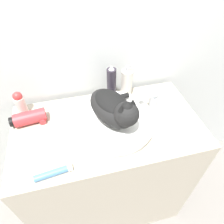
{
  "coord_description": "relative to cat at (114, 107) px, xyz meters",
  "views": [
    {
      "loc": [
        -0.14,
        -0.39,
        1.65
      ],
      "look_at": [
        0.02,
        0.25,
        1.0
      ],
      "focal_mm": 32.0,
      "sensor_mm": 36.0,
      "label": 1
    }
  ],
  "objects": [
    {
      "name": "cat",
      "position": [
        0.0,
        0.0,
        0.0
      ],
      "size": [
        0.25,
        0.31,
        0.18
      ],
      "rotation": [
        0.0,
        0.0,
        5.11
      ],
      "color": "black",
      "rests_on": "sink_basin"
    },
    {
      "name": "vanity_counter",
      "position": [
        -0.03,
        0.01,
        -0.58
      ],
      "size": [
        0.95,
        0.52,
        0.9
      ],
      "color": "#B2A893",
      "rests_on": "ground_plane"
    },
    {
      "name": "hairspray_can_black",
      "position": [
        0.04,
        0.21,
        -0.03
      ],
      "size": [
        0.05,
        0.05,
        0.21
      ],
      "color": "#28232D",
      "rests_on": "vanity_counter"
    },
    {
      "name": "cream_tube",
      "position": [
        -0.3,
        -0.19,
        -0.11
      ],
      "size": [
        0.15,
        0.05,
        0.03
      ],
      "rotation": [
        0.0,
        0.0,
        0.12
      ],
      "color": "#4C7FB2",
      "rests_on": "vanity_counter"
    },
    {
      "name": "soap_pump_bottle",
      "position": [
        0.13,
        0.21,
        -0.04
      ],
      "size": [
        0.06,
        0.06,
        0.2
      ],
      "color": "silver",
      "rests_on": "vanity_counter"
    },
    {
      "name": "hair_dryer",
      "position": [
        -0.4,
        0.13,
        -0.1
      ],
      "size": [
        0.18,
        0.09,
        0.07
      ],
      "rotation": [
        0.0,
        0.0,
        3.26
      ],
      "color": "#C63338",
      "rests_on": "vanity_counter"
    },
    {
      "name": "deodorant_stick",
      "position": [
        -0.44,
        0.21,
        -0.06
      ],
      "size": [
        0.05,
        0.05,
        0.13
      ],
      "color": "silver",
      "rests_on": "vanity_counter"
    },
    {
      "name": "faucet",
      "position": [
        0.23,
        0.08,
        -0.05
      ],
      "size": [
        0.13,
        0.06,
        0.14
      ],
      "rotation": [
        0.0,
        0.0,
        -2.88
      ],
      "color": "silver",
      "rests_on": "vanity_counter"
    },
    {
      "name": "wall_back",
      "position": [
        -0.03,
        0.33,
        0.17
      ],
      "size": [
        8.0,
        0.05,
        2.4
      ],
      "color": "silver",
      "rests_on": "ground_plane"
    },
    {
      "name": "sink_basin",
      "position": [
        -0.01,
        0.02,
        -0.1
      ],
      "size": [
        0.43,
        0.43,
        0.05
      ],
      "color": "white",
      "rests_on": "vanity_counter"
    }
  ]
}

